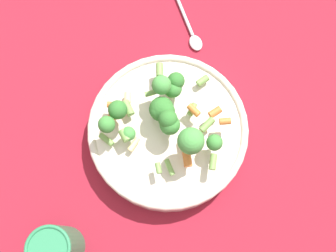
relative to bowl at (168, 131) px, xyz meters
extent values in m
plane|color=maroon|center=(0.00, 0.00, -0.03)|extent=(3.00, 3.00, 0.00)
cylinder|color=beige|center=(0.00, 0.00, -0.01)|extent=(0.30, 0.30, 0.05)
torus|color=beige|center=(0.00, 0.00, 0.02)|extent=(0.30, 0.30, 0.01)
cylinder|color=#8CB766|center=(0.02, 0.02, 0.03)|extent=(0.02, 0.02, 0.02)
sphere|color=#33722D|center=(0.02, 0.02, 0.06)|extent=(0.04, 0.04, 0.04)
cylinder|color=#8CB766|center=(-0.02, -0.05, 0.06)|extent=(0.02, 0.02, 0.02)
sphere|color=#479342|center=(-0.02, -0.05, 0.09)|extent=(0.05, 0.05, 0.05)
cylinder|color=#8CB766|center=(-0.01, -0.01, 0.04)|extent=(0.01, 0.01, 0.02)
sphere|color=#3D8438|center=(-0.01, -0.01, 0.07)|extent=(0.04, 0.04, 0.04)
cylinder|color=#8CB766|center=(0.01, 0.02, 0.05)|extent=(0.01, 0.01, 0.01)
sphere|color=#33722D|center=(0.01, 0.02, 0.06)|extent=(0.03, 0.03, 0.03)
cylinder|color=#8CB766|center=(-0.05, 0.09, 0.06)|extent=(0.01, 0.01, 0.02)
sphere|color=#3D8438|center=(-0.05, 0.09, 0.08)|extent=(0.03, 0.03, 0.03)
cylinder|color=#8CB766|center=(0.08, 0.02, 0.04)|extent=(0.01, 0.01, 0.01)
sphere|color=#33722D|center=(0.08, 0.02, 0.06)|extent=(0.03, 0.03, 0.03)
cylinder|color=#8CB766|center=(0.01, 0.01, 0.04)|extent=(0.01, 0.01, 0.02)
sphere|color=#33722D|center=(0.01, 0.01, 0.06)|extent=(0.04, 0.04, 0.04)
cylinder|color=#8CB766|center=(0.05, 0.04, 0.06)|extent=(0.01, 0.01, 0.02)
sphere|color=#479342|center=(0.05, 0.04, 0.08)|extent=(0.03, 0.03, 0.03)
cylinder|color=#8CB766|center=(0.06, 0.02, 0.03)|extent=(0.01, 0.01, 0.01)
sphere|color=#3D8438|center=(0.06, 0.02, 0.06)|extent=(0.03, 0.03, 0.03)
cylinder|color=#8CB766|center=(0.00, 0.00, 0.06)|extent=(0.01, 0.01, 0.01)
sphere|color=#33722D|center=(0.00, 0.00, 0.08)|extent=(0.03, 0.03, 0.03)
cylinder|color=#8CB766|center=(0.00, -0.09, 0.04)|extent=(0.01, 0.01, 0.01)
sphere|color=#3D8438|center=(0.00, -0.09, 0.06)|extent=(0.03, 0.03, 0.03)
cylinder|color=#8CB766|center=(-0.02, 0.09, 0.05)|extent=(0.01, 0.01, 0.01)
sphere|color=#33722D|center=(-0.02, 0.09, 0.07)|extent=(0.03, 0.03, 0.03)
cylinder|color=#8CB766|center=(-0.05, 0.06, 0.03)|extent=(0.01, 0.01, 0.01)
sphere|color=#479342|center=(-0.05, 0.06, 0.05)|extent=(0.03, 0.03, 0.03)
cylinder|color=#729E4C|center=(0.04, 0.05, 0.05)|extent=(0.02, 0.02, 0.01)
cylinder|color=orange|center=(0.05, -0.07, 0.05)|extent=(0.03, 0.02, 0.01)
cylinder|color=orange|center=(-0.02, -0.04, 0.04)|extent=(0.03, 0.03, 0.01)
cylinder|color=orange|center=(-0.01, 0.10, 0.05)|extent=(0.02, 0.03, 0.01)
cylinder|color=#729E4C|center=(0.00, 0.08, 0.04)|extent=(0.03, 0.03, 0.01)
cylinder|color=orange|center=(0.04, -0.09, 0.05)|extent=(0.02, 0.02, 0.01)
cylinder|color=#729E4C|center=(0.05, -0.03, 0.03)|extent=(0.02, 0.01, 0.01)
cylinder|color=#729E4C|center=(-0.07, 0.09, 0.03)|extent=(0.02, 0.03, 0.01)
cylinder|color=#729E4C|center=(-0.05, 0.06, 0.05)|extent=(0.02, 0.03, 0.01)
cylinder|color=beige|center=(-0.06, 0.04, 0.03)|extent=(0.03, 0.01, 0.01)
cylinder|color=#729E4C|center=(-0.08, -0.02, 0.05)|extent=(0.02, 0.02, 0.01)
cylinder|color=#729E4C|center=(-0.03, -0.10, 0.05)|extent=(0.03, 0.02, 0.01)
cylinder|color=orange|center=(-0.03, 0.10, 0.04)|extent=(0.03, 0.02, 0.01)
cylinder|color=orange|center=(-0.04, -0.06, 0.04)|extent=(0.03, 0.03, 0.01)
cylinder|color=beige|center=(0.02, 0.09, 0.03)|extent=(0.02, 0.02, 0.01)
cylinder|color=#729E4C|center=(0.03, -0.06, 0.05)|extent=(0.03, 0.02, 0.01)
cylinder|color=#729E4C|center=(-0.07, -0.03, 0.04)|extent=(0.03, 0.03, 0.01)
cylinder|color=orange|center=(0.04, -0.03, 0.05)|extent=(0.02, 0.03, 0.01)
cylinder|color=#729E4C|center=(0.09, 0.06, 0.05)|extent=(0.03, 0.02, 0.01)
cylinder|color=#729E4C|center=(0.11, -0.02, 0.03)|extent=(0.03, 0.02, 0.01)
cylinder|color=beige|center=(0.03, 0.02, 0.04)|extent=(0.02, 0.01, 0.01)
cylinder|color=#2D7F51|center=(-0.27, 0.08, 0.03)|extent=(0.07, 0.07, 0.11)
torus|color=#2D7F51|center=(-0.27, 0.08, 0.08)|extent=(0.07, 0.07, 0.01)
cylinder|color=silver|center=(0.27, 0.09, -0.02)|extent=(0.10, 0.10, 0.01)
ellipsoid|color=silver|center=(0.20, 0.03, -0.02)|extent=(0.04, 0.04, 0.01)
camera|label=1|loc=(-0.17, -0.08, 0.72)|focal=42.00mm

